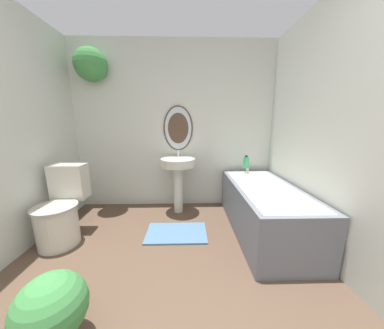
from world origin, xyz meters
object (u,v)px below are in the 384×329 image
(potted_plant, at_px, (52,310))
(toilet, at_px, (61,211))
(bathtub, at_px, (263,208))
(pedestal_sink, at_px, (178,171))
(shampoo_bottle, at_px, (246,162))

(potted_plant, bearing_deg, toilet, 119.78)
(toilet, height_order, bathtub, toilet)
(pedestal_sink, relative_size, shampoo_bottle, 4.91)
(toilet, bearing_deg, shampoo_bottle, 18.41)
(potted_plant, bearing_deg, pedestal_sink, 70.55)
(bathtub, height_order, potted_plant, bathtub)
(bathtub, distance_m, potted_plant, 2.03)
(potted_plant, bearing_deg, shampoo_bottle, 48.64)
(toilet, xyz_separation_m, pedestal_sink, (1.23, 0.67, 0.27))
(bathtub, relative_size, potted_plant, 3.31)
(toilet, height_order, potted_plant, toilet)
(toilet, xyz_separation_m, shampoo_bottle, (2.20, 0.73, 0.38))
(pedestal_sink, distance_m, shampoo_bottle, 0.98)
(bathtub, bearing_deg, potted_plant, -143.71)
(toilet, distance_m, bathtub, 2.25)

